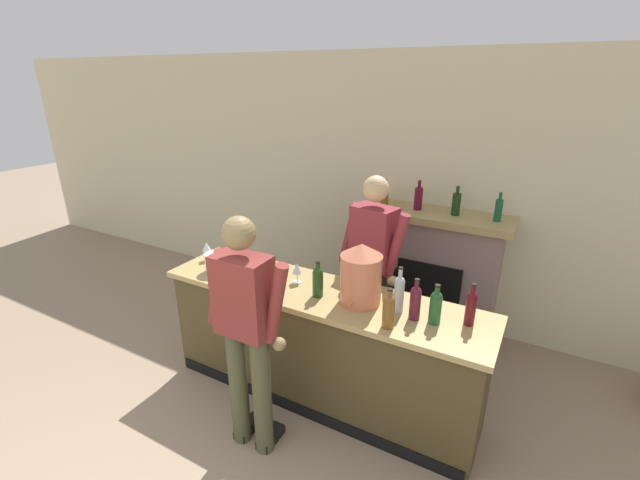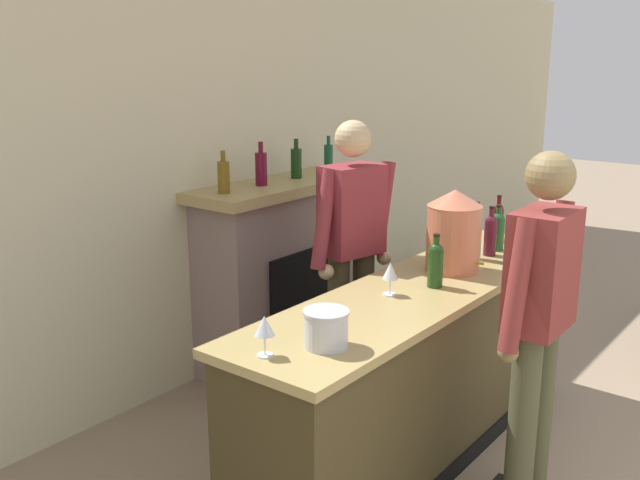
{
  "view_description": "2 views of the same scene",
  "coord_description": "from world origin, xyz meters",
  "px_view_note": "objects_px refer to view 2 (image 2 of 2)",
  "views": [
    {
      "loc": [
        1.49,
        -0.24,
        2.51
      ],
      "look_at": [
        -0.15,
        2.71,
        1.21
      ],
      "focal_mm": 24.0,
      "sensor_mm": 36.0,
      "label": 1
    },
    {
      "loc": [
        -3.02,
        0.55,
        2.12
      ],
      "look_at": [
        -0.16,
        2.78,
        1.18
      ],
      "focal_mm": 40.0,
      "sensor_mm": 36.0,
      "label": 2
    }
  ],
  "objects_px": {
    "wine_bottle_burgundy_dark": "(476,234)",
    "wine_glass_near_bucket": "(264,327)",
    "wine_glass_by_dispenser": "(390,272)",
    "fireplace_stone": "(280,271)",
    "person_bartender": "(352,255)",
    "copper_dispenser": "(454,230)",
    "potted_plant_corner": "(449,266)",
    "wine_bottle_cabernet_heavy": "(512,243)",
    "person_customer": "(537,325)",
    "wine_bottle_port_short": "(498,221)",
    "wine_bottle_merlot_tall": "(490,233)",
    "wine_bottle_chardonnay_pale": "(436,263)",
    "wine_bottle_rose_blush": "(498,230)",
    "ice_bucket_steel": "(326,328)"
  },
  "relations": [
    {
      "from": "potted_plant_corner",
      "to": "wine_bottle_chardonnay_pale",
      "type": "bearing_deg",
      "value": -154.22
    },
    {
      "from": "potted_plant_corner",
      "to": "person_customer",
      "type": "relative_size",
      "value": 0.43
    },
    {
      "from": "person_customer",
      "to": "wine_bottle_rose_blush",
      "type": "height_order",
      "value": "person_customer"
    },
    {
      "from": "wine_glass_by_dispenser",
      "to": "wine_bottle_cabernet_heavy",
      "type": "bearing_deg",
      "value": -16.85
    },
    {
      "from": "person_bartender",
      "to": "wine_bottle_burgundy_dark",
      "type": "distance_m",
      "value": 0.73
    },
    {
      "from": "wine_bottle_burgundy_dark",
      "to": "wine_glass_by_dispenser",
      "type": "distance_m",
      "value": 0.85
    },
    {
      "from": "wine_bottle_rose_blush",
      "to": "wine_glass_near_bucket",
      "type": "height_order",
      "value": "wine_bottle_rose_blush"
    },
    {
      "from": "fireplace_stone",
      "to": "wine_glass_by_dispenser",
      "type": "relative_size",
      "value": 9.44
    },
    {
      "from": "person_bartender",
      "to": "wine_bottle_rose_blush",
      "type": "relative_size",
      "value": 6.26
    },
    {
      "from": "wine_bottle_port_short",
      "to": "wine_bottle_cabernet_heavy",
      "type": "xyz_separation_m",
      "value": [
        -0.46,
        -0.29,
        -0.0
      ]
    },
    {
      "from": "person_bartender",
      "to": "copper_dispenser",
      "type": "distance_m",
      "value": 0.63
    },
    {
      "from": "copper_dispenser",
      "to": "ice_bucket_steel",
      "type": "distance_m",
      "value": 1.29
    },
    {
      "from": "person_bartender",
      "to": "fireplace_stone",
      "type": "bearing_deg",
      "value": 70.01
    },
    {
      "from": "copper_dispenser",
      "to": "ice_bucket_steel",
      "type": "xyz_separation_m",
      "value": [
        -1.28,
        -0.1,
        -0.15
      ]
    },
    {
      "from": "wine_bottle_merlot_tall",
      "to": "wine_bottle_cabernet_heavy",
      "type": "height_order",
      "value": "wine_bottle_merlot_tall"
    },
    {
      "from": "wine_bottle_rose_blush",
      "to": "wine_bottle_burgundy_dark",
      "type": "relative_size",
      "value": 0.83
    },
    {
      "from": "wine_bottle_rose_blush",
      "to": "wine_glass_near_bucket",
      "type": "bearing_deg",
      "value": 178.57
    },
    {
      "from": "fireplace_stone",
      "to": "wine_bottle_merlot_tall",
      "type": "height_order",
      "value": "fireplace_stone"
    },
    {
      "from": "wine_bottle_merlot_tall",
      "to": "wine_bottle_burgundy_dark",
      "type": "distance_m",
      "value": 0.13
    },
    {
      "from": "fireplace_stone",
      "to": "person_customer",
      "type": "bearing_deg",
      "value": -107.44
    },
    {
      "from": "wine_bottle_chardonnay_pale",
      "to": "wine_glass_near_bucket",
      "type": "height_order",
      "value": "wine_bottle_chardonnay_pale"
    },
    {
      "from": "wine_glass_by_dispenser",
      "to": "potted_plant_corner",
      "type": "bearing_deg",
      "value": 21.74
    },
    {
      "from": "fireplace_stone",
      "to": "ice_bucket_steel",
      "type": "xyz_separation_m",
      "value": [
        -1.43,
        -1.51,
        0.39
      ]
    },
    {
      "from": "wine_bottle_rose_blush",
      "to": "wine_glass_near_bucket",
      "type": "xyz_separation_m",
      "value": [
        -2.05,
        0.05,
        -0.01
      ]
    },
    {
      "from": "wine_bottle_merlot_tall",
      "to": "wine_glass_by_dispenser",
      "type": "distance_m",
      "value": 0.98
    },
    {
      "from": "copper_dispenser",
      "to": "wine_bottle_burgundy_dark",
      "type": "bearing_deg",
      "value": 0.91
    },
    {
      "from": "fireplace_stone",
      "to": "person_bartender",
      "type": "height_order",
      "value": "person_bartender"
    },
    {
      "from": "wine_bottle_cabernet_heavy",
      "to": "wine_bottle_chardonnay_pale",
      "type": "relative_size",
      "value": 1.01
    },
    {
      "from": "wine_bottle_burgundy_dark",
      "to": "wine_glass_by_dispenser",
      "type": "bearing_deg",
      "value": 177.23
    },
    {
      "from": "wine_bottle_burgundy_dark",
      "to": "wine_glass_near_bucket",
      "type": "relative_size",
      "value": 2.01
    },
    {
      "from": "wine_bottle_port_short",
      "to": "fireplace_stone",
      "type": "bearing_deg",
      "value": 114.02
    },
    {
      "from": "wine_glass_near_bucket",
      "to": "wine_bottle_cabernet_heavy",
      "type": "bearing_deg",
      "value": -7.9
    },
    {
      "from": "wine_bottle_chardonnay_pale",
      "to": "fireplace_stone",
      "type": "bearing_deg",
      "value": 72.29
    },
    {
      "from": "fireplace_stone",
      "to": "person_bartender",
      "type": "bearing_deg",
      "value": -109.99
    },
    {
      "from": "wine_bottle_cabernet_heavy",
      "to": "wine_glass_by_dispenser",
      "type": "xyz_separation_m",
      "value": [
        -0.86,
        0.26,
        -0.01
      ]
    },
    {
      "from": "wine_bottle_rose_blush",
      "to": "wine_glass_by_dispenser",
      "type": "distance_m",
      "value": 1.11
    },
    {
      "from": "person_bartender",
      "to": "wine_bottle_port_short",
      "type": "bearing_deg",
      "value": -29.06
    },
    {
      "from": "potted_plant_corner",
      "to": "wine_bottle_cabernet_heavy",
      "type": "distance_m",
      "value": 2.51
    },
    {
      "from": "fireplace_stone",
      "to": "wine_bottle_rose_blush",
      "type": "height_order",
      "value": "fireplace_stone"
    },
    {
      "from": "wine_glass_by_dispenser",
      "to": "wine_bottle_merlot_tall",
      "type": "bearing_deg",
      "value": -4.45
    },
    {
      "from": "person_customer",
      "to": "wine_bottle_cabernet_heavy",
      "type": "relative_size",
      "value": 6.16
    },
    {
      "from": "wine_glass_near_bucket",
      "to": "fireplace_stone",
      "type": "bearing_deg",
      "value": 39.7
    },
    {
      "from": "person_customer",
      "to": "person_bartender",
      "type": "height_order",
      "value": "person_bartender"
    },
    {
      "from": "wine_bottle_merlot_tall",
      "to": "fireplace_stone",
      "type": "bearing_deg",
      "value": 100.06
    },
    {
      "from": "wine_bottle_cabernet_heavy",
      "to": "wine_bottle_burgundy_dark",
      "type": "bearing_deg",
      "value": 92.16
    },
    {
      "from": "wine_bottle_merlot_tall",
      "to": "person_bartender",
      "type": "bearing_deg",
      "value": 132.73
    },
    {
      "from": "copper_dispenser",
      "to": "wine_bottle_port_short",
      "type": "distance_m",
      "value": 0.76
    },
    {
      "from": "wine_bottle_cabernet_heavy",
      "to": "wine_bottle_port_short",
      "type": "bearing_deg",
      "value": 32.45
    },
    {
      "from": "person_customer",
      "to": "wine_glass_by_dispenser",
      "type": "height_order",
      "value": "person_customer"
    },
    {
      "from": "potted_plant_corner",
      "to": "ice_bucket_steel",
      "type": "bearing_deg",
      "value": -160.24
    }
  ]
}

